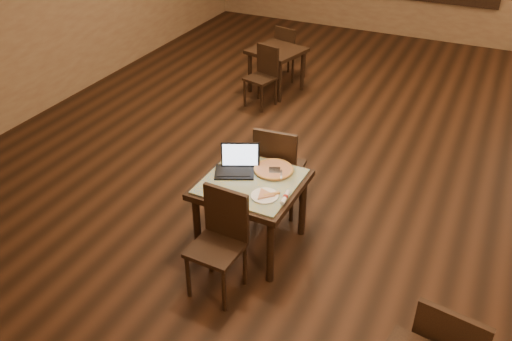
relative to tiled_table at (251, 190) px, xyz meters
The scene contains 14 objects.
ground 2.17m from the tiled_table, 92.09° to the left, with size 10.00×10.00×0.00m, color black.
tiled_table is the anchor object (origin of this frame).
chair_main_near 0.62m from the tiled_table, 89.63° to the right, with size 0.44×0.44×0.98m.
chair_main_far 0.61m from the tiled_table, 89.18° to the left, with size 0.49×0.49×1.03m.
laptop 0.28m from the tiled_table, 151.44° to the left, with size 0.44×0.42×0.25m.
plate 0.31m from the tiled_table, 39.29° to the right, with size 0.25×0.25×0.01m, color white.
pizza_slice 0.31m from the tiled_table, 39.29° to the right, with size 0.19×0.19×0.02m, color #CFC28A, non-canonical shape.
pizza_pan 0.29m from the tiled_table, 63.43° to the left, with size 0.34×0.34×0.01m, color silver.
pizza_whole 0.29m from the tiled_table, 63.43° to the left, with size 0.38×0.38×0.03m.
spatula 0.29m from the tiled_table, 57.53° to the left, with size 0.11×0.26×0.01m, color silver.
napkin_roll 0.44m from the tiled_table, 19.29° to the right, with size 0.06×0.19×0.04m.
other_table_b 3.76m from the tiled_table, 109.91° to the left, with size 0.88×0.88×0.68m.
other_table_b_chair_near 3.27m from the tiled_table, 112.68° to the left, with size 0.46×0.46×0.88m.
other_table_b_chair_far 4.25m from the tiled_table, 107.78° to the left, with size 0.46×0.46×0.88m.
Camera 1 is at (1.91, -5.83, 3.53)m, focal length 38.00 mm.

